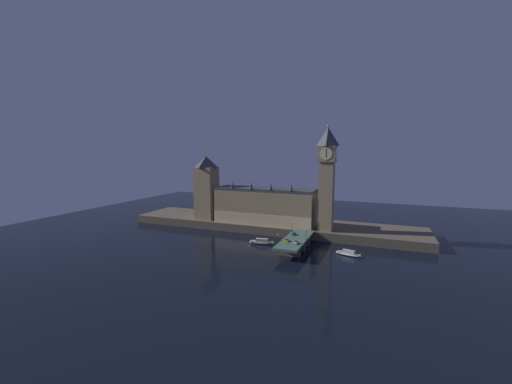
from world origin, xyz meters
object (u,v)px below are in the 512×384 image
at_px(street_lamp_mid, 306,233).
at_px(car_northbound_lead, 294,234).
at_px(clock_tower, 327,176).
at_px(car_northbound_trail, 287,241).
at_px(victoria_tower, 207,188).
at_px(boat_upstream, 262,242).
at_px(pedestrian_near_rail, 282,240).
at_px(pedestrian_far_rail, 293,230).
at_px(street_lamp_near, 278,237).
at_px(car_southbound_lead, 296,242).
at_px(street_lamp_far, 292,226).
at_px(boat_downstream, 349,254).

bearing_deg(street_lamp_mid, car_northbound_lead, 141.34).
relative_size(clock_tower, car_northbound_trail, 15.03).
bearing_deg(victoria_tower, boat_upstream, -27.66).
distance_m(clock_tower, pedestrian_near_rail, 56.33).
distance_m(clock_tower, pedestrian_far_rail, 42.62).
bearing_deg(street_lamp_near, car_southbound_lead, 25.00).
xyz_separation_m(car_northbound_lead, street_lamp_near, (-3.40, -22.25, 3.14)).
xyz_separation_m(car_northbound_trail, street_lamp_near, (-3.40, -6.61, 3.22)).
relative_size(street_lamp_far, boat_upstream, 0.38).
bearing_deg(boat_downstream, pedestrian_near_rail, -164.96).
xyz_separation_m(clock_tower, boat_downstream, (18.29, -30.10, -41.73)).
xyz_separation_m(pedestrian_far_rail, boat_upstream, (-16.91, -11.80, -6.60)).
bearing_deg(street_lamp_mid, pedestrian_far_rail, 129.13).
bearing_deg(street_lamp_mid, boat_downstream, 2.23).
bearing_deg(pedestrian_far_rail, pedestrian_near_rail, -90.00).
bearing_deg(pedestrian_near_rail, pedestrian_far_rail, 90.00).
relative_size(pedestrian_near_rail, street_lamp_far, 0.24).
distance_m(clock_tower, car_northbound_lead, 45.12).
bearing_deg(car_southbound_lead, boat_downstream, 22.12).
bearing_deg(clock_tower, boat_downstream, -58.71).
bearing_deg(boat_downstream, car_northbound_lead, 168.96).
bearing_deg(boat_upstream, street_lamp_near, -47.76).
relative_size(car_northbound_trail, street_lamp_far, 0.71).
bearing_deg(street_lamp_mid, car_southbound_lead, -108.24).
bearing_deg(victoria_tower, car_southbound_lead, -27.77).
relative_size(car_northbound_trail, pedestrian_far_rail, 2.61).
bearing_deg(pedestrian_far_rail, street_lamp_far, -126.44).
bearing_deg(boat_upstream, car_northbound_trail, -30.15).
distance_m(pedestrian_far_rail, street_lamp_near, 30.12).
xyz_separation_m(pedestrian_near_rail, street_lamp_far, (-0.40, 23.65, 3.26)).
bearing_deg(car_southbound_lead, pedestrian_near_rail, 171.19).
height_order(car_northbound_trail, street_lamp_mid, street_lamp_mid).
height_order(street_lamp_mid, street_lamp_far, street_lamp_mid).
xyz_separation_m(pedestrian_near_rail, street_lamp_near, (-0.40, -5.79, 3.00)).
height_order(car_northbound_lead, street_lamp_mid, street_lamp_mid).
bearing_deg(clock_tower, car_northbound_lead, -123.34).
height_order(pedestrian_near_rail, boat_upstream, pedestrian_near_rail).
distance_m(pedestrian_far_rail, boat_upstream, 21.65).
distance_m(pedestrian_near_rail, pedestrian_far_rail, 24.20).
height_order(car_northbound_lead, boat_downstream, car_northbound_lead).
distance_m(boat_upstream, boat_downstream, 53.74).
height_order(car_northbound_lead, car_northbound_trail, car_northbound_lead).
bearing_deg(car_southbound_lead, street_lamp_mid, 71.76).
bearing_deg(car_northbound_lead, car_northbound_trail, -90.00).
relative_size(car_northbound_lead, boat_upstream, 0.23).
distance_m(car_northbound_trail, pedestrian_far_rail, 23.56).
relative_size(pedestrian_near_rail, boat_downstream, 0.10).
distance_m(pedestrian_far_rail, street_lamp_mid, 19.94).
height_order(car_southbound_lead, boat_upstream, car_southbound_lead).
bearing_deg(car_northbound_trail, pedestrian_near_rail, -164.63).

